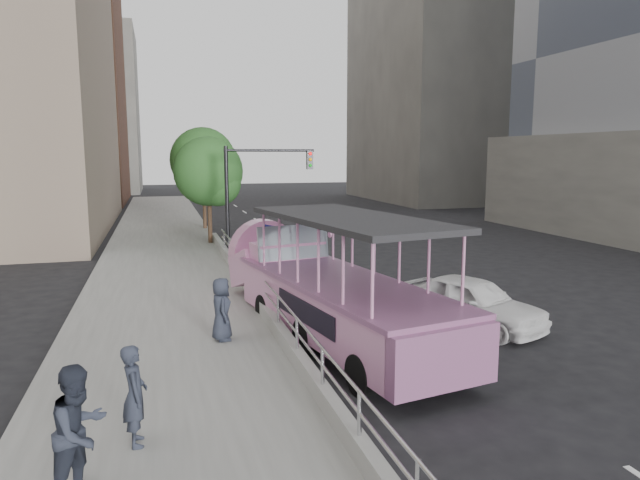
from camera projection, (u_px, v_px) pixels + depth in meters
The scene contains 16 objects.
ground at pixel (393, 337), 15.22m from camera, with size 160.00×160.00×0.00m, color black.
sidewalk at pixel (165, 270), 23.16m from camera, with size 5.50×80.00×0.30m, color #9E9E99.
kerb_wall at pixel (264, 309), 16.21m from camera, with size 0.24×30.00×0.36m, color #A2A39D.
guardrail at pixel (264, 286), 16.11m from camera, with size 0.07×22.00×0.71m.
duck_boat at pixel (324, 289), 15.27m from camera, with size 4.20×10.39×3.36m.
car at pixel (472, 302), 16.04m from camera, with size 1.72×4.25×1.45m, color white.
pedestrian_near at pixel (135, 395), 8.92m from camera, with size 0.59×0.39×1.63m, color #2A2F3E.
pedestrian_mid at pixel (80, 432), 7.52m from camera, with size 0.90×0.70×1.84m, color #2A2F3E.
pedestrian_far at pixel (221, 309), 13.97m from camera, with size 0.76×0.50×1.56m, color #2A2F3E.
parking_sign at pixel (271, 259), 17.08m from camera, with size 0.24×0.58×2.75m.
traffic_signal at pixel (253, 183), 26.13m from camera, with size 4.20×0.32×5.20m.
street_tree_near at pixel (211, 174), 28.91m from camera, with size 3.52×3.52×5.72m.
street_tree_far at pixel (205, 163), 34.60m from camera, with size 3.97×3.97×6.45m.
midrise_brick at pixel (21, 67), 54.08m from camera, with size 18.00×16.00×26.00m, color brown.
midrise_stone_a at pixel (468, 46), 59.78m from camera, with size 20.00×20.00×32.00m, color gray.
midrise_stone_b at pixel (70, 111), 70.29m from camera, with size 16.00×14.00×20.00m, color gray.
Camera 1 is at (-5.88, -13.57, 4.85)m, focal length 32.00 mm.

